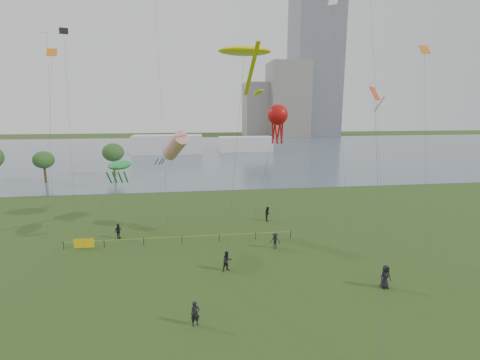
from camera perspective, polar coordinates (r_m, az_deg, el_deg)
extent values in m
plane|color=#203912|center=(24.56, 3.46, -23.55)|extent=(400.00, 400.00, 0.00)
cube|color=slate|center=(120.59, -5.83, 4.72)|extent=(400.00, 120.00, 0.08)
cube|color=slate|center=(204.21, 12.40, 24.22)|extent=(24.00, 24.00, 120.00)
cube|color=gray|center=(188.53, 7.80, 12.87)|extent=(20.00, 20.00, 38.00)
cube|color=gray|center=(191.13, 3.14, 11.44)|extent=(16.00, 18.00, 28.00)
cube|color=silver|center=(115.50, -11.76, 5.73)|extent=(22.00, 8.00, 6.00)
cube|color=silver|center=(119.64, 0.93, 5.92)|extent=(18.00, 7.00, 5.00)
cylinder|color=#3A2B1A|center=(78.03, -29.31, 0.63)|extent=(0.44, 0.44, 2.78)
ellipsoid|color=#335F25|center=(77.58, -29.54, 2.90)|extent=(3.96, 3.96, 3.34)
cylinder|color=#3A2B1A|center=(79.38, -19.93, 1.73)|extent=(0.44, 0.44, 3.18)
ellipsoid|color=#335F25|center=(78.90, -20.10, 4.28)|extent=(4.52, 4.52, 3.81)
cylinder|color=black|center=(40.49, -26.98, -9.55)|extent=(0.07, 0.07, 0.85)
cylinder|color=black|center=(39.35, -21.40, -9.67)|extent=(0.07, 0.07, 0.85)
cylinder|color=black|center=(38.59, -15.53, -9.69)|extent=(0.07, 0.07, 0.85)
cylinder|color=black|center=(38.24, -9.50, -9.62)|extent=(0.07, 0.07, 0.85)
cylinder|color=black|center=(38.30, -3.43, -9.44)|extent=(0.07, 0.07, 0.85)
cylinder|color=black|center=(38.78, 2.55, -9.16)|extent=(0.07, 0.07, 0.85)
cylinder|color=black|center=(39.66, 8.31, -8.80)|extent=(0.07, 0.07, 0.85)
cylinder|color=yellow|center=(38.12, -9.52, -9.17)|extent=(24.00, 0.03, 0.03)
cube|color=yellow|center=(39.83, -24.24, -9.45)|extent=(2.00, 0.04, 1.00)
imported|color=black|center=(31.62, -2.12, -13.15)|extent=(1.09, 0.99, 1.82)
imported|color=black|center=(36.50, 5.78, -9.89)|extent=(1.18, 0.84, 1.65)
imported|color=black|center=(41.23, -19.35, -7.92)|extent=(0.85, 1.07, 1.70)
imported|color=black|center=(31.11, 22.74, -14.43)|extent=(1.02, 0.74, 1.92)
imported|color=black|center=(24.78, -7.35, -20.93)|extent=(0.71, 0.57, 1.69)
imported|color=black|center=(45.11, 4.58, -5.53)|extent=(0.87, 1.02, 1.84)
cylinder|color=#3F3F42|center=(35.93, -0.69, 4.95)|extent=(2.37, 3.80, 20.01)
ellipsoid|color=yellow|center=(38.18, 0.75, 20.40)|extent=(5.53, 3.46, 0.86)
cube|color=yellow|center=(33.76, 1.85, 17.46)|extent=(0.36, 6.98, 4.09)
cube|color=yellow|center=(29.87, 3.08, 14.19)|extent=(0.95, 0.95, 0.42)
cylinder|color=#3F3F42|center=(39.15, -13.22, -2.30)|extent=(3.79, 6.26, 9.95)
cylinder|color=red|center=(41.25, -10.53, 5.51)|extent=(3.55, 5.03, 3.73)
cylinder|color=#1B2AC3|center=(40.34, -12.51, 3.01)|extent=(0.60, 1.13, 0.88)
cylinder|color=#1B2AC3|center=(40.74, -12.86, 3.07)|extent=(0.60, 1.13, 0.88)
cylinder|color=#1B2AC3|center=(40.64, -13.50, 3.02)|extent=(0.60, 1.13, 0.88)
cylinder|color=#1B2AC3|center=(40.18, -13.57, 2.93)|extent=(0.60, 1.13, 0.88)
cylinder|color=#1B2AC3|center=(39.99, -12.95, 2.91)|extent=(0.60, 1.13, 0.88)
cylinder|color=#3F3F42|center=(38.68, -21.98, -4.17)|extent=(4.07, 2.20, 8.43)
ellipsoid|color=#198E34|center=(38.41, -19.14, 2.35)|extent=(2.28, 4.11, 0.80)
cylinder|color=#198E34|center=(37.21, -20.72, 0.40)|extent=(0.16, 1.79, 1.54)
cylinder|color=#198E34|center=(37.09, -19.89, 0.42)|extent=(0.16, 1.79, 1.54)
cylinder|color=#198E34|center=(36.97, -19.06, 0.44)|extent=(0.16, 1.79, 1.54)
cylinder|color=#198E34|center=(36.87, -18.22, 0.47)|extent=(0.16, 1.79, 1.54)
cylinder|color=#3F3F42|center=(35.19, 3.60, -0.51)|extent=(3.56, 2.19, 13.59)
sphere|color=#B80D0E|center=(35.87, 6.20, 10.60)|extent=(2.09, 2.09, 2.09)
cylinder|color=#B80D0E|center=(36.05, 6.92, 8.04)|extent=(0.18, 0.54, 2.60)
cylinder|color=#B80D0E|center=(36.40, 6.36, 8.09)|extent=(0.49, 0.36, 2.61)
cylinder|color=#B80D0E|center=(36.29, 5.59, 8.09)|extent=(0.49, 0.36, 2.61)
cylinder|color=#B80D0E|center=(35.81, 5.36, 8.05)|extent=(0.18, 0.54, 2.60)
cylinder|color=#B80D0E|center=(35.45, 5.92, 8.01)|extent=(0.49, 0.36, 2.61)
cylinder|color=#B80D0E|center=(35.57, 6.71, 8.00)|extent=(0.49, 0.36, 2.61)
cylinder|color=#3F3F42|center=(26.57, 21.76, -3.12)|extent=(7.24, 16.52, 15.55)
cube|color=#EB4314|center=(34.79, 21.26, 13.11)|extent=(1.50, 1.50, 1.22)
cylinder|color=#EB4314|center=(33.98, 21.88, 11.43)|extent=(0.08, 1.58, 1.35)
cube|color=white|center=(43.18, -29.11, 20.81)|extent=(1.04, 1.00, 0.76)
cube|color=white|center=(39.27, 15.02, 26.44)|extent=(0.93, 0.60, 0.76)
cube|color=orange|center=(36.51, 28.03, 18.38)|extent=(0.97, 0.68, 0.76)
cube|color=orange|center=(39.55, -28.50, 17.96)|extent=(1.05, 0.91, 0.76)
cube|color=black|center=(45.20, -26.96, 20.98)|extent=(1.01, 0.76, 0.76)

